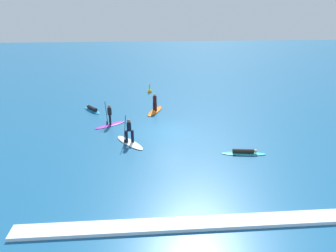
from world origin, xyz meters
TOP-DOWN VIEW (x-y plane):
  - ground_plane at (0.00, 0.00)m, footprint 120.00×120.00m
  - surfer_on_purple_board at (-4.69, 1.76)m, footprint 2.65×2.12m
  - surfer_on_blue_board at (-6.78, 5.58)m, footprint 2.12×2.48m
  - surfer_on_white_board at (-2.94, -1.89)m, footprint 2.43×2.92m
  - surfer_on_teal_board at (4.83, -4.20)m, footprint 3.03×0.94m
  - surfer_on_orange_board at (-0.86, 4.91)m, footprint 1.90×3.03m
  - marker_buoy at (-1.22, 11.51)m, footprint 0.47×0.47m
  - wave_crest at (0.00, -10.97)m, footprint 15.64×0.90m

SIDE VIEW (x-z plane):
  - ground_plane at x=0.00m, z-range 0.00..0.00m
  - wave_crest at x=0.00m, z-range 0.00..0.18m
  - surfer_on_teal_board at x=4.83m, z-range -0.05..0.32m
  - marker_buoy at x=-1.22m, z-range -0.39..0.71m
  - surfer_on_blue_board at x=-6.78m, z-range -0.05..0.39m
  - surfer_on_orange_board at x=-0.86m, z-range -0.48..1.27m
  - surfer_on_white_board at x=-2.94m, z-range -0.65..1.51m
  - surfer_on_purple_board at x=-4.69m, z-range -0.48..1.56m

